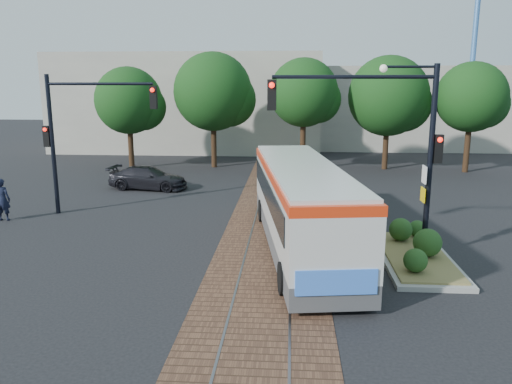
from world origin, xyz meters
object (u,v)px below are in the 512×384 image
traffic_island (415,249)px  signal_pole_left (77,126)px  officer (2,200)px  parked_car (148,178)px  city_bus (301,202)px  signal_pole_main (392,131)px

traffic_island → signal_pole_left: size_ratio=0.87×
signal_pole_left → officer: signal_pole_left is taller
signal_pole_left → officer: size_ratio=3.36×
parked_car → officer: bearing=154.7°
city_bus → signal_pole_main: size_ratio=1.86×
signal_pole_main → signal_pole_left: bearing=158.6°
city_bus → parked_car: 12.35m
signal_pole_main → officer: bearing=166.9°
signal_pole_main → officer: signal_pole_main is taller
officer → signal_pole_main: bearing=165.2°
city_bus → parked_car: city_bus is taller
traffic_island → parked_car: (-11.79, 10.29, 0.29)m
city_bus → traffic_island: (3.72, -1.00, -1.30)m
officer → signal_pole_left: bearing=-157.3°
city_bus → parked_car: (-8.07, 9.29, -1.02)m
signal_pole_left → parked_car: 6.45m
signal_pole_left → traffic_island: bearing=-20.4°
signal_pole_main → signal_pole_left: size_ratio=1.00×
traffic_island → signal_pole_left: signal_pole_left is taller
city_bus → signal_pole_left: (-9.47, 3.90, 2.23)m
parked_car → signal_pole_main: bearing=-126.1°
traffic_island → parked_car: 15.65m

